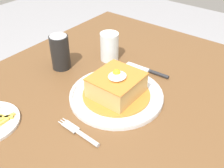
% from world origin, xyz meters
% --- Properties ---
extents(dining_table, '(1.11, 0.85, 0.76)m').
position_xyz_m(dining_table, '(0.00, 0.00, 0.64)').
color(dining_table, brown).
rests_on(dining_table, ground_plane).
extents(main_plate, '(0.29, 0.29, 0.02)m').
position_xyz_m(main_plate, '(0.00, -0.05, 0.77)').
color(main_plate, white).
rests_on(main_plate, dining_table).
extents(sandwich_meal, '(0.21, 0.21, 0.09)m').
position_xyz_m(sandwich_meal, '(0.00, -0.05, 0.80)').
color(sandwich_meal, orange).
rests_on(sandwich_meal, main_plate).
extents(fork, '(0.02, 0.14, 0.01)m').
position_xyz_m(fork, '(-0.18, -0.08, 0.77)').
color(fork, silver).
rests_on(fork, dining_table).
extents(knife, '(0.02, 0.17, 0.01)m').
position_xyz_m(knife, '(0.18, -0.07, 0.77)').
color(knife, '#262628').
rests_on(knife, dining_table).
extents(soda_can, '(0.07, 0.07, 0.12)m').
position_xyz_m(soda_can, '(0.02, 0.21, 0.82)').
color(soda_can, black).
rests_on(soda_can, dining_table).
extents(drinking_glass, '(0.07, 0.07, 0.10)m').
position_xyz_m(drinking_glass, '(0.17, 0.11, 0.80)').
color(drinking_glass, silver).
rests_on(drinking_glass, dining_table).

